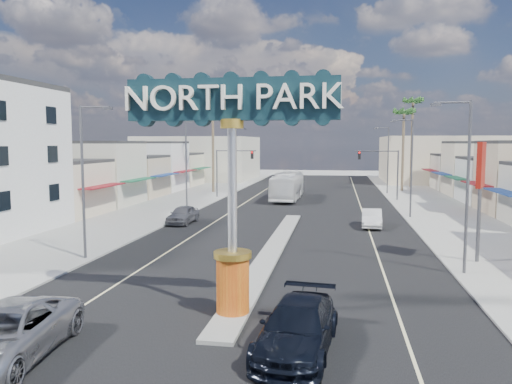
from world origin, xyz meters
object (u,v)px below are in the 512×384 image
(palm_right_mid, at_px, (404,116))
(bank_pylon_sign, at_px, (481,172))
(streetlight_l_far, at_px, (234,156))
(streetlight_r_far, at_px, (387,156))
(palm_left_far, at_px, (213,109))
(car_parked_right, at_px, (372,218))
(traffic_signal_right, at_px, (382,165))
(city_bus, at_px, (287,186))
(suv_right, at_px, (297,327))
(streetlight_l_near, at_px, (85,174))
(streetlight_r_near, at_px, (465,178))
(suv_left, at_px, (5,334))
(traffic_signal_left, at_px, (231,164))
(palm_right_far, at_px, (413,106))
(gateway_sign, at_px, (232,167))
(streetlight_r_mid, at_px, (410,163))
(streetlight_l_mid, at_px, (188,161))
(car_parked_left, at_px, (183,215))

(palm_right_mid, height_order, bank_pylon_sign, palm_right_mid)
(streetlight_l_far, xyz_separation_m, streetlight_r_far, (20.87, 0.00, 0.00))
(palm_left_far, height_order, car_parked_right, palm_left_far)
(traffic_signal_right, xyz_separation_m, city_bus, (-11.18, -0.89, -2.63))
(suv_right, bearing_deg, bank_pylon_sign, 62.07)
(streetlight_l_near, relative_size, streetlight_r_near, 1.00)
(streetlight_r_far, distance_m, palm_right_mid, 7.30)
(streetlight_r_far, height_order, suv_left, streetlight_r_far)
(traffic_signal_left, bearing_deg, palm_right_far, 36.67)
(traffic_signal_right, distance_m, palm_left_far, 24.09)
(gateway_sign, bearing_deg, streetlight_r_far, 78.22)
(streetlight_r_near, xyz_separation_m, streetlight_r_mid, (0.00, 20.00, 0.00))
(traffic_signal_right, height_order, streetlight_r_far, streetlight_r_far)
(streetlight_r_far, bearing_deg, suv_left, -106.82)
(streetlight_r_near, bearing_deg, city_bus, 110.58)
(gateway_sign, bearing_deg, city_bus, 92.78)
(gateway_sign, relative_size, traffic_signal_right, 1.53)
(streetlight_l_mid, distance_m, streetlight_r_far, 30.32)
(streetlight_l_near, height_order, palm_left_far, palm_left_far)
(traffic_signal_left, bearing_deg, car_parked_left, -89.48)
(streetlight_l_near, xyz_separation_m, streetlight_r_far, (20.87, 42.00, 0.00))
(streetlight_r_mid, xyz_separation_m, palm_right_far, (4.57, 32.00, 7.32))
(palm_right_mid, xyz_separation_m, car_parked_left, (-22.00, -32.26, -9.84))
(traffic_signal_right, xyz_separation_m, streetlight_l_far, (-19.62, 8.01, 0.79))
(streetlight_l_mid, bearing_deg, streetlight_l_far, 90.00)
(palm_right_mid, bearing_deg, suv_left, -108.02)
(palm_left_far, relative_size, bank_pylon_sign, 1.93)
(streetlight_r_mid, height_order, car_parked_right, streetlight_r_mid)
(streetlight_r_near, height_order, palm_right_far, palm_right_far)
(suv_left, bearing_deg, streetlight_l_mid, 92.11)
(gateway_sign, bearing_deg, suv_left, -140.60)
(streetlight_l_near, bearing_deg, suv_right, -39.64)
(streetlight_r_near, bearing_deg, traffic_signal_right, 92.10)
(palm_right_mid, xyz_separation_m, bank_pylon_sign, (-1.06, -43.22, -5.34))
(suv_left, bearing_deg, bank_pylon_sign, 36.12)
(streetlight_l_mid, bearing_deg, streetlight_r_far, 46.52)
(suv_left, height_order, suv_right, suv_left)
(palm_right_far, bearing_deg, streetlight_r_mid, -98.12)
(streetlight_r_near, xyz_separation_m, car_parked_left, (-19.43, 13.74, -4.30))
(streetlight_l_near, xyz_separation_m, streetlight_l_far, (0.00, 42.00, 0.00))
(streetlight_r_mid, bearing_deg, car_parked_right, -123.32)
(traffic_signal_right, bearing_deg, gateway_sign, -102.33)
(gateway_sign, distance_m, streetlight_l_mid, 29.91)
(streetlight_r_far, distance_m, suv_left, 57.77)
(traffic_signal_right, relative_size, city_bus, 0.51)
(gateway_sign, height_order, car_parked_left, gateway_sign)
(traffic_signal_right, height_order, streetlight_r_mid, streetlight_r_mid)
(traffic_signal_right, bearing_deg, palm_right_mid, 72.37)
(streetlight_l_mid, bearing_deg, palm_right_far, 51.52)
(streetlight_l_mid, bearing_deg, palm_left_far, 97.31)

